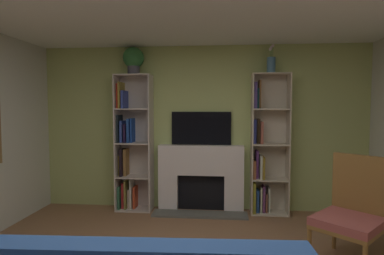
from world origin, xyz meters
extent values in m
cube|color=#B2C06F|center=(0.00, 2.65, 1.28)|extent=(5.18, 0.06, 2.56)
cube|color=white|center=(-0.51, 2.52, 0.28)|extent=(0.30, 0.20, 0.56)
cube|color=white|center=(0.51, 2.52, 0.28)|extent=(0.30, 0.20, 0.56)
cube|color=white|center=(0.00, 2.52, 0.79)|extent=(1.32, 0.20, 0.46)
cube|color=black|center=(0.00, 2.58, 0.28)|extent=(0.72, 0.08, 0.56)
cube|color=#5B5C54|center=(0.00, 2.27, 0.01)|extent=(1.42, 0.30, 0.03)
cube|color=black|center=(0.00, 2.59, 1.28)|extent=(0.93, 0.06, 0.51)
cube|color=beige|center=(-1.31, 2.45, 1.06)|extent=(0.02, 0.33, 2.11)
cube|color=beige|center=(-0.77, 2.45, 1.06)|extent=(0.02, 0.33, 2.11)
cube|color=beige|center=(-1.04, 2.61, 1.06)|extent=(0.55, 0.02, 2.11)
cube|color=beige|center=(-1.04, 2.45, 0.01)|extent=(0.52, 0.33, 0.02)
cube|color=#306946|center=(-1.27, 2.47, 0.19)|extent=(0.03, 0.26, 0.35)
cube|color=red|center=(-1.22, 2.50, 0.22)|extent=(0.04, 0.20, 0.40)
cube|color=olive|center=(-1.18, 2.47, 0.24)|extent=(0.02, 0.25, 0.45)
cube|color=beige|center=(-1.14, 2.50, 0.17)|extent=(0.03, 0.19, 0.30)
cube|color=beige|center=(-1.10, 2.49, 0.25)|extent=(0.03, 0.21, 0.46)
cube|color=#B13C20|center=(-1.05, 2.50, 0.19)|extent=(0.04, 0.20, 0.34)
cube|color=beige|center=(-1.04, 2.45, 0.53)|extent=(0.52, 0.33, 0.02)
cube|color=#A2811F|center=(-1.28, 2.50, 0.69)|extent=(0.02, 0.19, 0.31)
cube|color=black|center=(-1.24, 2.47, 0.75)|extent=(0.04, 0.25, 0.42)
cube|color=olive|center=(-1.18, 2.50, 0.74)|extent=(0.04, 0.20, 0.42)
cube|color=beige|center=(-1.04, 2.45, 1.06)|extent=(0.52, 0.33, 0.02)
cube|color=black|center=(-1.27, 2.47, 1.28)|extent=(0.02, 0.25, 0.42)
cube|color=#30469A|center=(-1.23, 2.48, 1.23)|extent=(0.03, 0.24, 0.34)
cube|color=black|center=(-1.17, 2.48, 1.21)|extent=(0.04, 0.24, 0.29)
cube|color=navy|center=(-1.12, 2.48, 1.25)|extent=(0.04, 0.24, 0.37)
cube|color=#1A3E95|center=(-1.07, 2.49, 1.25)|extent=(0.02, 0.22, 0.37)
cube|color=beige|center=(-1.04, 2.45, 1.58)|extent=(0.52, 0.33, 0.02)
cube|color=red|center=(-1.27, 2.48, 1.78)|extent=(0.03, 0.24, 0.38)
cube|color=olive|center=(-1.24, 2.46, 1.79)|extent=(0.03, 0.28, 0.40)
cube|color=#303E8E|center=(-1.18, 2.46, 1.73)|extent=(0.04, 0.28, 0.27)
cube|color=beige|center=(-1.04, 2.45, 2.10)|extent=(0.52, 0.33, 0.02)
cube|color=beige|center=(0.77, 2.46, 1.06)|extent=(0.02, 0.30, 2.11)
cube|color=beige|center=(1.31, 2.46, 1.06)|extent=(0.02, 0.30, 2.11)
cube|color=beige|center=(1.04, 2.61, 1.06)|extent=(0.55, 0.02, 2.11)
cube|color=beige|center=(1.04, 2.46, 0.01)|extent=(0.52, 0.30, 0.02)
cube|color=olive|center=(0.81, 2.47, 0.25)|extent=(0.04, 0.26, 0.46)
cube|color=#26488D|center=(0.87, 2.49, 0.19)|extent=(0.04, 0.20, 0.34)
cube|color=beige|center=(0.92, 2.49, 0.21)|extent=(0.02, 0.22, 0.38)
cube|color=#663663|center=(0.96, 2.50, 0.22)|extent=(0.03, 0.19, 0.40)
cube|color=brown|center=(1.00, 2.50, 0.16)|extent=(0.02, 0.20, 0.28)
cube|color=beige|center=(1.04, 2.50, 0.21)|extent=(0.02, 0.20, 0.38)
cube|color=beige|center=(1.04, 2.46, 0.53)|extent=(0.52, 0.30, 0.02)
cube|color=#985430|center=(0.81, 2.48, 0.67)|extent=(0.04, 0.24, 0.27)
cube|color=#582E6C|center=(0.85, 2.50, 0.75)|extent=(0.03, 0.20, 0.42)
cube|color=beige|center=(0.91, 2.47, 0.71)|extent=(0.03, 0.26, 0.35)
cube|color=olive|center=(0.94, 2.48, 0.70)|extent=(0.03, 0.24, 0.33)
cube|color=beige|center=(1.04, 2.46, 1.06)|extent=(0.52, 0.30, 0.02)
cube|color=navy|center=(0.81, 2.51, 1.24)|extent=(0.04, 0.18, 0.36)
cube|color=black|center=(0.87, 2.51, 1.25)|extent=(0.04, 0.17, 0.37)
cube|color=#9A5040|center=(0.91, 2.49, 1.23)|extent=(0.04, 0.22, 0.33)
cube|color=beige|center=(1.04, 2.46, 1.58)|extent=(0.52, 0.30, 0.02)
cube|color=#4E3B7C|center=(0.81, 2.48, 1.79)|extent=(0.04, 0.23, 0.39)
cube|color=black|center=(0.85, 2.48, 1.74)|extent=(0.03, 0.23, 0.30)
cube|color=brown|center=(0.88, 2.50, 1.80)|extent=(0.02, 0.19, 0.42)
cube|color=beige|center=(1.04, 2.46, 2.10)|extent=(0.52, 0.30, 0.02)
cylinder|color=#4F4D5B|center=(-1.04, 2.47, 2.18)|extent=(0.19, 0.19, 0.13)
sphere|color=#327339|center=(-1.04, 2.47, 2.37)|extent=(0.32, 0.32, 0.32)
cylinder|color=teal|center=(1.04, 2.47, 2.23)|extent=(0.12, 0.12, 0.23)
cylinder|color=#4C7F3F|center=(1.04, 2.48, 2.42)|extent=(0.01, 0.01, 0.15)
sphere|color=white|center=(1.04, 2.48, 2.50)|extent=(0.04, 0.04, 0.04)
cylinder|color=#4C7F3F|center=(1.02, 2.46, 2.41)|extent=(0.01, 0.01, 0.12)
sphere|color=white|center=(1.02, 2.46, 2.47)|extent=(0.05, 0.05, 0.05)
cylinder|color=#4C7F3F|center=(1.06, 2.45, 2.43)|extent=(0.01, 0.01, 0.17)
sphere|color=white|center=(1.06, 2.45, 2.51)|extent=(0.04, 0.04, 0.04)
cylinder|color=brown|center=(1.61, 1.32, 0.21)|extent=(0.04, 0.04, 0.42)
cylinder|color=brown|center=(1.21, 0.89, 0.21)|extent=(0.04, 0.04, 0.42)
cube|color=#9D4B45|center=(1.60, 0.92, 0.46)|extent=(0.84, 0.85, 0.08)
cube|color=brown|center=(1.60, 0.92, 0.40)|extent=(0.84, 0.85, 0.04)
cube|color=brown|center=(1.80, 1.13, 0.77)|extent=(0.46, 0.43, 0.68)
camera|label=1|loc=(0.32, -2.35, 1.62)|focal=29.66mm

